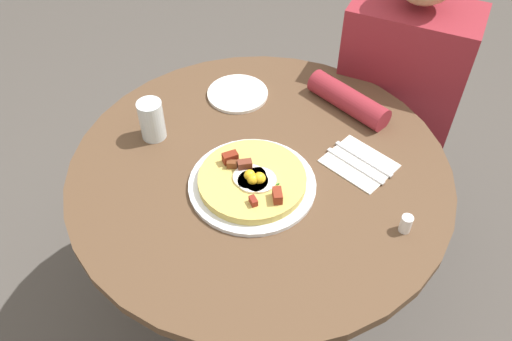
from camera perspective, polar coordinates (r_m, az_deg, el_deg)
name	(u,v)px	position (r m, az deg, el deg)	size (l,w,h in m)	color
ground_plane	(259,302)	(1.95, 0.29, -14.13)	(6.00, 6.00, 0.00)	#4C4742
dining_table	(259,207)	(1.50, 0.37, -3.94)	(1.01, 1.01, 0.71)	brown
person_seated	(391,119)	(1.89, 14.48, 5.47)	(0.43, 0.48, 1.14)	#2D2D33
pizza_plate	(252,184)	(1.33, -0.42, -1.52)	(0.32, 0.32, 0.01)	white
breakfast_pizza	(252,179)	(1.31, -0.41, -0.98)	(0.27, 0.27, 0.05)	#CFB658
bread_plate	(238,94)	(1.60, -2.01, 8.34)	(0.18, 0.18, 0.01)	white
napkin	(359,163)	(1.41, 11.16, 0.76)	(0.17, 0.14, 0.00)	white
fork	(364,159)	(1.42, 11.61, 1.26)	(0.18, 0.01, 0.01)	silver
knife	(355,166)	(1.40, 10.75, 0.52)	(0.18, 0.01, 0.01)	silver
water_glass	(152,120)	(1.45, -11.27, 5.41)	(0.07, 0.07, 0.12)	silver
salt_shaker	(406,224)	(1.27, 15.98, -5.59)	(0.03, 0.03, 0.05)	white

